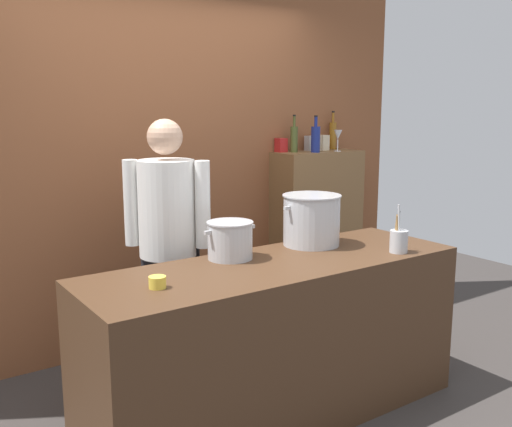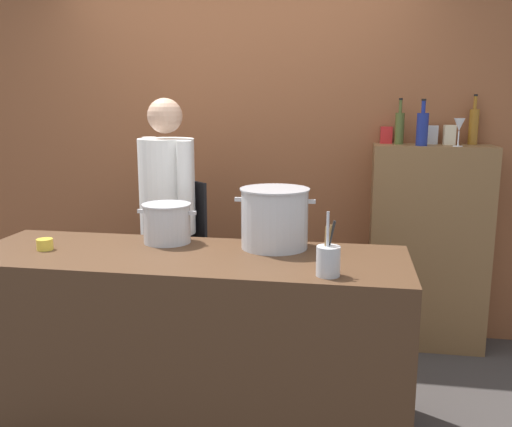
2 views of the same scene
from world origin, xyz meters
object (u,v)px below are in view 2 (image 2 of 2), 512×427
utensil_crock (328,260)px  butter_jar (45,244)px  stockpot_small (167,223)px  wine_glass_short (459,126)px  spice_tin_silver (432,135)px  spice_tin_cream (449,135)px  spice_tin_red (386,135)px  wine_bottle_olive (400,127)px  chef (169,213)px  stockpot_large (275,218)px  wine_bottle_amber (474,126)px  wine_bottle_cobalt (422,128)px

utensil_crock → butter_jar: (-1.43, 0.18, -0.04)m
stockpot_small → wine_glass_short: size_ratio=1.83×
stockpot_small → spice_tin_silver: 1.87m
spice_tin_cream → spice_tin_red: spice_tin_cream is taller
wine_bottle_olive → spice_tin_red: 0.12m
wine_glass_short → spice_tin_cream: wine_glass_short is taller
chef → utensil_crock: bearing=-178.7°
utensil_crock → spice_tin_silver: 1.69m
stockpot_large → utensil_crock: stockpot_large is taller
wine_glass_short → spice_tin_red: (-0.43, 0.20, -0.07)m
stockpot_large → spice_tin_cream: size_ratio=3.25×
wine_bottle_amber → wine_bottle_olive: bearing=-172.0°
butter_jar → wine_glass_short: (2.17, 1.14, 0.56)m
wine_bottle_olive → spice_tin_silver: (0.21, 0.05, -0.05)m
wine_bottle_olive → spice_tin_cream: size_ratio=2.34×
stockpot_large → butter_jar: 1.17m
wine_glass_short → spice_tin_cream: (-0.03, 0.14, -0.06)m
butter_jar → spice_tin_silver: 2.48m
spice_tin_red → butter_jar: bearing=-142.3°
utensil_crock → wine_bottle_olive: wine_bottle_olive is taller
chef → stockpot_small: (0.15, -0.47, 0.04)m
stockpot_small → spice_tin_silver: size_ratio=2.64×
wine_bottle_olive → spice_tin_silver: wine_bottle_olive is taller
chef → spice_tin_silver: size_ratio=13.66×
wine_bottle_amber → wine_bottle_cobalt: bearing=-152.7°
chef → spice_tin_cream: size_ratio=13.07×
utensil_crock → wine_glass_short: wine_glass_short is taller
wine_bottle_olive → wine_bottle_cobalt: size_ratio=1.02×
chef → spice_tin_silver: (1.62, 0.61, 0.46)m
chef → wine_bottle_cobalt: 1.68m
spice_tin_silver → stockpot_large: bearing=-129.4°
stockpot_small → utensil_crock: bearing=-26.8°
chef → butter_jar: 0.83m
stockpot_large → wine_bottle_amber: (1.15, 1.10, 0.43)m
chef → wine_glass_short: (1.75, 0.42, 0.53)m
spice_tin_cream → stockpot_large: bearing=-133.9°
utensil_crock → spice_tin_cream: size_ratio=2.21×
butter_jar → spice_tin_red: 2.25m
chef → stockpot_large: bearing=-170.2°
wine_bottle_cobalt → utensil_crock: bearing=-110.9°
butter_jar → spice_tin_cream: spice_tin_cream is taller
wine_bottle_olive → wine_bottle_amber: (0.47, 0.07, 0.01)m
chef → butter_jar: bearing=103.1°
butter_jar → stockpot_large: bearing=12.2°
butter_jar → wine_bottle_olive: size_ratio=0.28×
utensil_crock → spice_tin_silver: (0.60, 1.51, 0.45)m
wine_bottle_amber → wine_glass_short: wine_bottle_amber is taller
utensil_crock → wine_bottle_olive: size_ratio=0.94×
stockpot_large → utensil_crock: 0.53m
stockpot_large → spice_tin_cream: (0.99, 1.03, 0.37)m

